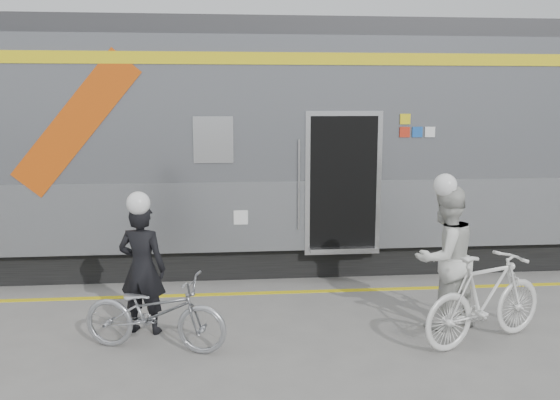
{
  "coord_description": "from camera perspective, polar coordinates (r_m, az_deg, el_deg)",
  "views": [
    {
      "loc": [
        -0.03,
        -6.29,
        2.85
      ],
      "look_at": [
        0.71,
        1.6,
        1.5
      ],
      "focal_mm": 38.0,
      "sensor_mm": 36.0,
      "label": 1
    }
  ],
  "objects": [
    {
      "name": "woman",
      "position": [
        7.71,
        15.56,
        -5.37
      ],
      "size": [
        1.07,
        0.96,
        1.8
      ],
      "primitive_type": "imported",
      "rotation": [
        0.0,
        0.0,
        3.53
      ],
      "color": "silver",
      "rests_on": "ground"
    },
    {
      "name": "bicycle_right",
      "position": [
        7.44,
        19.15,
        -8.95
      ],
      "size": [
        1.87,
        1.16,
        1.09
      ],
      "primitive_type": "imported",
      "rotation": [
        0.0,
        0.0,
        1.96
      ],
      "color": "silver",
      "rests_on": "ground"
    },
    {
      "name": "helmet_man",
      "position": [
        7.26,
        -13.4,
        0.77
      ],
      "size": [
        0.28,
        0.28,
        0.28
      ],
      "primitive_type": "sphere",
      "color": "white",
      "rests_on": "man"
    },
    {
      "name": "safety_strip",
      "position": [
        8.91,
        -4.97,
        -9.0
      ],
      "size": [
        24.0,
        0.12,
        0.01
      ],
      "primitive_type": "cube",
      "color": "yellow",
      "rests_on": "ground"
    },
    {
      "name": "train",
      "position": [
        10.52,
        -7.33,
        5.25
      ],
      "size": [
        24.0,
        3.17,
        4.1
      ],
      "color": "black",
      "rests_on": "ground"
    },
    {
      "name": "man",
      "position": [
        7.46,
        -13.11,
        -6.46
      ],
      "size": [
        0.67,
        0.54,
        1.62
      ],
      "primitive_type": "imported",
      "rotation": [
        0.0,
        0.0,
        2.86
      ],
      "color": "black",
      "rests_on": "ground"
    },
    {
      "name": "helmet_woman",
      "position": [
        7.51,
        15.92,
        2.33
      ],
      "size": [
        0.29,
        0.29,
        0.29
      ],
      "primitive_type": "sphere",
      "color": "white",
      "rests_on": "woman"
    },
    {
      "name": "ground",
      "position": [
        6.91,
        -4.81,
        -14.74
      ],
      "size": [
        90.0,
        90.0,
        0.0
      ],
      "primitive_type": "plane",
      "color": "slate",
      "rests_on": "ground"
    },
    {
      "name": "bicycle_left",
      "position": [
        7.03,
        -11.95,
        -10.55
      ],
      "size": [
        1.8,
        1.04,
        0.89
      ],
      "primitive_type": "imported",
      "rotation": [
        0.0,
        0.0,
        1.29
      ],
      "color": "#9C9EA4",
      "rests_on": "ground"
    }
  ]
}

